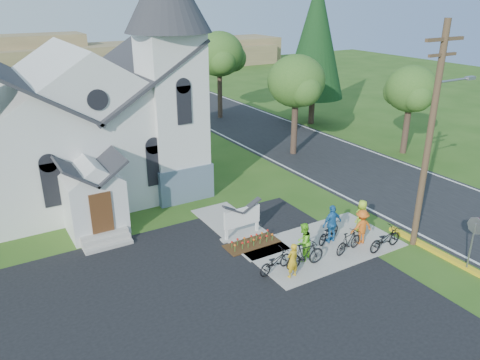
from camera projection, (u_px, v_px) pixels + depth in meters
ground at (303, 260)px, 20.50m from camera, size 120.00×120.00×0.00m
parking_lot at (174, 344)px, 15.57m from camera, size 20.00×16.00×0.02m
road at (286, 140)px, 37.21m from camera, size 8.00×90.00×0.02m
sidewalk at (322, 246)px, 21.61m from camera, size 7.00×4.00×0.05m
church at (89, 103)px, 25.87m from camera, size 12.35×12.00×13.00m
church_sign at (242, 217)px, 22.10m from camera, size 2.20×0.40×1.70m
flower_bed at (252, 244)px, 21.75m from camera, size 2.60×1.10×0.07m
utility_pole at (431, 132)px, 19.86m from camera, size 3.45×0.28×10.00m
stop_sign at (474, 233)px, 19.09m from camera, size 0.11×0.76×2.48m
tree_road_near at (296, 82)px, 32.17m from camera, size 4.00×4.00×7.05m
tree_road_mid at (219, 54)px, 41.75m from camera, size 4.40×4.40×7.80m
tree_road_far at (411, 90)px, 32.54m from camera, size 3.60×3.60×6.30m
conifer at (316, 38)px, 39.24m from camera, size 5.20×5.20×12.40m
distant_hills at (75, 59)px, 66.13m from camera, size 61.00×10.00×5.60m
cyclist_0 at (292, 260)px, 18.96m from camera, size 0.59×0.42×1.53m
bike_0 at (275, 261)px, 19.43m from camera, size 1.86×0.94×0.93m
cyclist_1 at (303, 242)px, 20.13m from camera, size 1.03×0.93×1.74m
bike_1 at (305, 255)px, 19.71m from camera, size 1.93×0.62×1.15m
cyclist_2 at (332, 224)px, 21.62m from camera, size 1.09×0.47×1.85m
bike_2 at (329, 232)px, 21.83m from camera, size 1.89×1.22×0.94m
cyclist_3 at (361, 227)px, 21.51m from camera, size 1.17×0.79×1.68m
bike_3 at (349, 242)px, 20.88m from camera, size 1.77×0.79×1.03m
cyclist_4 at (362, 216)px, 22.69m from camera, size 0.88×0.68×1.59m
bike_4 at (385, 239)px, 21.10m from camera, size 1.98×0.80×1.02m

